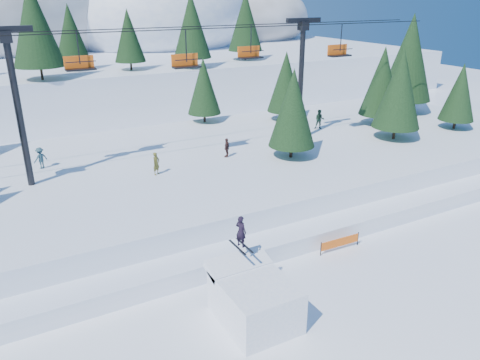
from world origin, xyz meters
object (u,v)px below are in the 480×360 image
jump_kicker (254,298)px  chairlift (166,72)px  banner_near (340,242)px  banner_far (361,220)px

jump_kicker → chairlift: 18.78m
jump_kicker → banner_near: 8.47m
jump_kicker → chairlift: (2.22, 16.78, 8.14)m
banner_near → banner_far: 3.67m
chairlift → banner_far: 17.24m
banner_near → jump_kicker: bearing=-158.2°
chairlift → banner_near: (5.62, -13.65, -8.78)m
chairlift → banner_near: chairlift is taller
jump_kicker → banner_far: bearing=23.8°
banner_near → banner_far: bearing=28.4°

